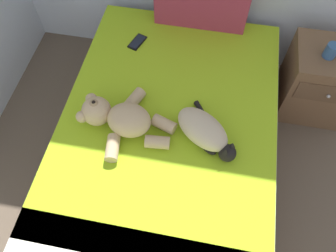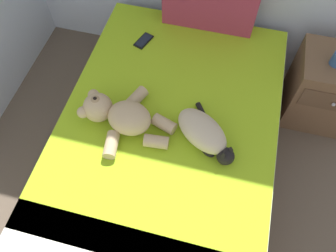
{
  "view_description": "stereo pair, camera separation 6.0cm",
  "coord_description": "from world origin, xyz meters",
  "px_view_note": "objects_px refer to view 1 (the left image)",
  "views": [
    {
      "loc": [
        1.54,
        2.08,
        2.14
      ],
      "look_at": [
        1.36,
        3.02,
        0.52
      ],
      "focal_mm": 34.79,
      "sensor_mm": 36.0,
      "label": 1
    },
    {
      "loc": [
        1.59,
        2.09,
        2.14
      ],
      "look_at": [
        1.36,
        3.02,
        0.52
      ],
      "focal_mm": 34.79,
      "sensor_mm": 36.0,
      "label": 2
    }
  ],
  "objects_px": {
    "mug": "(332,51)",
    "cell_phone": "(137,42)",
    "teddy_bear": "(120,118)",
    "cat": "(205,131)",
    "nightstand": "(319,82)",
    "bed": "(168,140)"
  },
  "relations": [
    {
      "from": "teddy_bear",
      "to": "nightstand",
      "type": "height_order",
      "value": "teddy_bear"
    },
    {
      "from": "cat",
      "to": "mug",
      "type": "bearing_deg",
      "value": 44.21
    },
    {
      "from": "bed",
      "to": "teddy_bear",
      "type": "distance_m",
      "value": 0.43
    },
    {
      "from": "bed",
      "to": "cell_phone",
      "type": "bearing_deg",
      "value": 119.16
    },
    {
      "from": "cell_phone",
      "to": "mug",
      "type": "relative_size",
      "value": 1.36
    },
    {
      "from": "nightstand",
      "to": "bed",
      "type": "bearing_deg",
      "value": -146.87
    },
    {
      "from": "bed",
      "to": "nightstand",
      "type": "bearing_deg",
      "value": 33.13
    },
    {
      "from": "teddy_bear",
      "to": "nightstand",
      "type": "xyz_separation_m",
      "value": [
        1.25,
        0.73,
        -0.28
      ]
    },
    {
      "from": "teddy_bear",
      "to": "nightstand",
      "type": "bearing_deg",
      "value": 30.08
    },
    {
      "from": "cat",
      "to": "cell_phone",
      "type": "xyz_separation_m",
      "value": [
        -0.55,
        0.66,
        -0.07
      ]
    },
    {
      "from": "teddy_bear",
      "to": "mug",
      "type": "relative_size",
      "value": 4.78
    },
    {
      "from": "cat",
      "to": "cell_phone",
      "type": "height_order",
      "value": "cat"
    },
    {
      "from": "cat",
      "to": "bed",
      "type": "bearing_deg",
      "value": 162.02
    },
    {
      "from": "teddy_bear",
      "to": "mug",
      "type": "height_order",
      "value": "same"
    },
    {
      "from": "bed",
      "to": "teddy_bear",
      "type": "relative_size",
      "value": 3.37
    },
    {
      "from": "mug",
      "to": "bed",
      "type": "bearing_deg",
      "value": -146.58
    },
    {
      "from": "teddy_bear",
      "to": "bed",
      "type": "bearing_deg",
      "value": 17.04
    },
    {
      "from": "cell_phone",
      "to": "mug",
      "type": "height_order",
      "value": "mug"
    },
    {
      "from": "mug",
      "to": "cell_phone",
      "type": "bearing_deg",
      "value": -178.91
    },
    {
      "from": "nightstand",
      "to": "mug",
      "type": "relative_size",
      "value": 4.81
    },
    {
      "from": "bed",
      "to": "cell_phone",
      "type": "xyz_separation_m",
      "value": [
        -0.33,
        0.59,
        0.25
      ]
    },
    {
      "from": "cat",
      "to": "nightstand",
      "type": "height_order",
      "value": "cat"
    }
  ]
}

